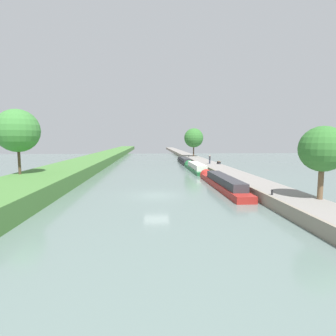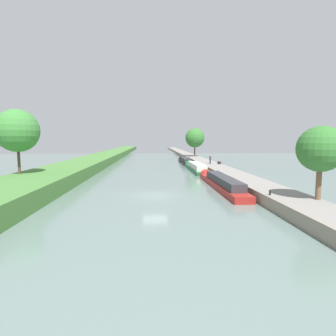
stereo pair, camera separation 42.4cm
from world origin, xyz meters
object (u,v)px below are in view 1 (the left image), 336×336
(mooring_bollard_near, at_px, (272,192))
(mooring_bollard_far, at_px, (189,156))
(person_walking, at_px, (210,159))
(narrowboat_green, at_px, (195,167))
(narrowboat_black, at_px, (184,161))
(park_bench, at_px, (219,162))
(narrowboat_red, at_px, (221,182))

(mooring_bollard_near, xyz_separation_m, mooring_bollard_far, (0.00, 47.82, 0.00))
(person_walking, bearing_deg, narrowboat_green, -142.54)
(narrowboat_green, distance_m, narrowboat_black, 15.25)
(narrowboat_green, height_order, narrowboat_black, narrowboat_green)
(narrowboat_black, xyz_separation_m, park_bench, (4.93, -13.23, 0.76))
(narrowboat_green, distance_m, park_bench, 5.35)
(mooring_bollard_far, height_order, park_bench, park_bench)
(mooring_bollard_near, bearing_deg, narrowboat_green, 94.20)
(mooring_bollard_far, bearing_deg, narrowboat_black, -108.08)
(narrowboat_red, relative_size, park_bench, 11.34)
(narrowboat_red, bearing_deg, person_walking, 81.02)
(person_walking, xyz_separation_m, park_bench, (1.67, -0.45, -0.53))
(narrowboat_black, xyz_separation_m, mooring_bollard_near, (1.97, -41.78, 0.64))
(narrowboat_red, xyz_separation_m, mooring_bollard_far, (1.87, 38.77, 0.57))
(narrowboat_red, distance_m, person_walking, 20.23)
(narrowboat_green, distance_m, mooring_bollard_far, 21.40)
(narrowboat_red, height_order, mooring_bollard_near, narrowboat_red)
(narrowboat_red, bearing_deg, mooring_bollard_near, -78.32)
(mooring_bollard_far, distance_m, park_bench, 19.50)
(mooring_bollard_far, bearing_deg, mooring_bollard_near, -90.00)
(mooring_bollard_far, bearing_deg, narrowboat_green, -95.22)
(narrowboat_green, xyz_separation_m, park_bench, (4.90, 2.02, 0.74))
(narrowboat_red, distance_m, narrowboat_green, 17.47)
(narrowboat_red, distance_m, mooring_bollard_near, 9.26)
(narrowboat_red, bearing_deg, park_bench, 76.11)
(person_walking, relative_size, mooring_bollard_far, 3.69)
(narrowboat_red, height_order, park_bench, narrowboat_red)
(narrowboat_green, height_order, mooring_bollard_far, narrowboat_green)
(narrowboat_red, distance_m, mooring_bollard_far, 38.82)
(narrowboat_black, distance_m, person_walking, 13.25)
(person_walking, bearing_deg, narrowboat_black, 104.29)
(person_walking, xyz_separation_m, mooring_bollard_far, (-1.28, 18.83, -0.65))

